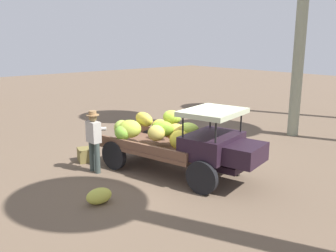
# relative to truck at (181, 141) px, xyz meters

# --- Properties ---
(ground_plane) EXTENTS (60.00, 60.00, 0.00)m
(ground_plane) POSITION_rel_truck_xyz_m (-0.39, 0.14, -0.91)
(ground_plane) COLOR brown
(truck) EXTENTS (4.65, 2.53, 1.84)m
(truck) POSITION_rel_truck_xyz_m (0.00, 0.00, 0.00)
(truck) COLOR black
(truck) RESTS_ON ground
(farmer) EXTENTS (0.53, 0.46, 1.68)m
(farmer) POSITION_rel_truck_xyz_m (-1.64, -1.61, 0.04)
(farmer) COLOR #3C4944
(farmer) RESTS_ON ground
(wooden_crate) EXTENTS (0.59, 0.59, 0.39)m
(wooden_crate) POSITION_rel_truck_xyz_m (-2.59, -1.36, -0.72)
(wooden_crate) COLOR olive
(wooden_crate) RESTS_ON ground
(loose_banana_bunch) EXTENTS (0.41, 0.61, 0.35)m
(loose_banana_bunch) POSITION_rel_truck_xyz_m (0.15, -2.54, -0.74)
(loose_banana_bunch) COLOR gold
(loose_banana_bunch) RESTS_ON ground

